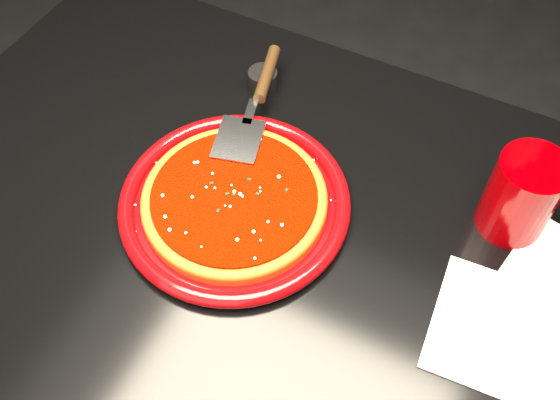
# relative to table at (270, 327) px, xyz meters

# --- Properties ---
(floor) EXTENTS (4.00, 4.00, 0.01)m
(floor) POSITION_rel_table_xyz_m (0.00, 0.00, -0.38)
(floor) COLOR black
(floor) RESTS_ON ground
(table) EXTENTS (1.20, 0.80, 0.75)m
(table) POSITION_rel_table_xyz_m (0.00, 0.00, 0.00)
(table) COLOR black
(table) RESTS_ON floor
(plate) EXTENTS (0.40, 0.40, 0.03)m
(plate) POSITION_rel_table_xyz_m (-0.05, 0.00, 0.39)
(plate) COLOR #830406
(plate) RESTS_ON table
(pizza_crust) EXTENTS (0.32, 0.32, 0.01)m
(pizza_crust) POSITION_rel_table_xyz_m (-0.05, 0.00, 0.39)
(pizza_crust) COLOR #903D12
(pizza_crust) RESTS_ON plate
(pizza_crust_rim) EXTENTS (0.32, 0.32, 0.02)m
(pizza_crust_rim) POSITION_rel_table_xyz_m (-0.05, 0.00, 0.40)
(pizza_crust_rim) COLOR #903D12
(pizza_crust_rim) RESTS_ON plate
(pizza_sauce) EXTENTS (0.28, 0.28, 0.01)m
(pizza_sauce) POSITION_rel_table_xyz_m (-0.05, 0.00, 0.40)
(pizza_sauce) COLOR #741000
(pizza_sauce) RESTS_ON plate
(parmesan_dusting) EXTENTS (0.24, 0.24, 0.01)m
(parmesan_dusting) POSITION_rel_table_xyz_m (-0.05, 0.00, 0.41)
(parmesan_dusting) COLOR beige
(parmesan_dusting) RESTS_ON plate
(basil_flecks) EXTENTS (0.22, 0.22, 0.00)m
(basil_flecks) POSITION_rel_table_xyz_m (-0.05, 0.00, 0.41)
(basil_flecks) COLOR black
(basil_flecks) RESTS_ON plate
(pizza_server) EXTENTS (0.16, 0.31, 0.02)m
(pizza_server) POSITION_rel_table_xyz_m (-0.11, 0.17, 0.42)
(pizza_server) COLOR silver
(pizza_server) RESTS_ON plate
(cup) EXTENTS (0.11, 0.11, 0.13)m
(cup) POSITION_rel_table_xyz_m (0.32, 0.16, 0.44)
(cup) COLOR #880002
(cup) RESTS_ON table
(napkin_a) EXTENTS (0.19, 0.19, 0.00)m
(napkin_a) POSITION_rel_table_xyz_m (0.35, -0.02, 0.38)
(napkin_a) COLOR white
(napkin_a) RESTS_ON table
(napkin_b) EXTENTS (0.16, 0.17, 0.00)m
(napkin_b) POSITION_rel_table_xyz_m (0.40, 0.11, 0.38)
(napkin_b) COLOR white
(napkin_b) RESTS_ON table
(ramekin) EXTENTS (0.06, 0.06, 0.04)m
(ramekin) POSITION_rel_table_xyz_m (-0.13, 0.24, 0.39)
(ramekin) COLOR black
(ramekin) RESTS_ON table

